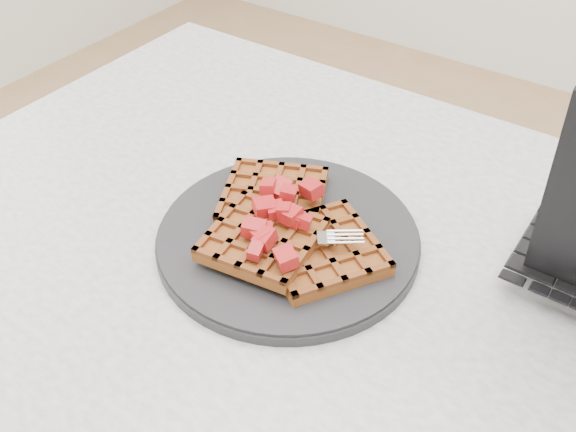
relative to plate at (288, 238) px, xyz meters
The scene contains 5 objects.
table 0.16m from the plate, ahead, with size 1.20×0.80×0.75m.
plate is the anchor object (origin of this frame).
waffles 0.02m from the plate, 87.49° to the right, with size 0.25×0.21×0.03m.
strawberry_pile 0.05m from the plate, 90.00° to the right, with size 0.15×0.15×0.02m, color #8D0308, non-canonical shape.
fork 0.04m from the plate, 45.37° to the right, with size 0.02×0.18×0.02m, color silver, non-canonical shape.
Camera 1 is at (0.19, -0.43, 1.24)m, focal length 40.00 mm.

